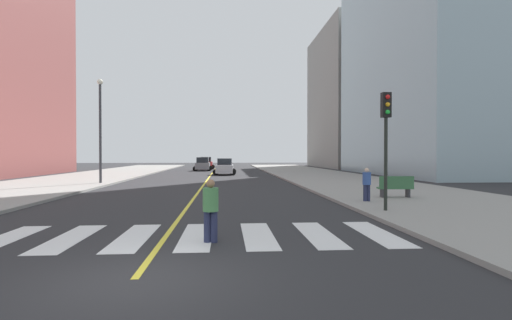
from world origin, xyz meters
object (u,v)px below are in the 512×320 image
Objects in this scene: park_bench at (396,187)px; street_lamp at (100,122)px; traffic_light_near_corner at (386,128)px; pedestrian_waiting_east at (367,183)px; car_red_second at (206,163)px; pedestrian_crossing at (211,208)px; car_silver_nearest at (225,167)px; car_gray_third at (203,164)px.

street_lamp is (-18.83, 12.21, 4.26)m from park_bench.
traffic_light_near_corner is 2.95× the size of pedestrian_waiting_east.
car_red_second is 2.62× the size of pedestrian_crossing.
car_silver_nearest is 0.54× the size of street_lamp.
car_red_second reaches higher than car_silver_nearest.
street_lamp is at bearing 58.72° from car_silver_nearest.
car_red_second is 48.01m from pedestrian_waiting_east.
street_lamp is (-6.68, -33.21, 4.01)m from car_red_second.
park_bench is 0.22× the size of street_lamp.
street_lamp reaches higher than car_red_second.
pedestrian_crossing is (-0.29, -36.52, 0.04)m from car_silver_nearest.
traffic_light_near_corner is 23.57m from street_lamp.
car_gray_third is at bearing -77.40° from traffic_light_near_corner.
car_silver_nearest is 0.99× the size of car_gray_third.
pedestrian_waiting_east is at bearing -131.85° from pedestrian_crossing.
pedestrian_waiting_east is (10.04, -46.95, 0.09)m from car_red_second.
car_silver_nearest is at bearing -74.96° from car_gray_third.
pedestrian_waiting_east is at bearing -96.50° from traffic_light_near_corner.
pedestrian_crossing is at bearing -86.65° from car_gray_third.
street_lamp is at bearing -45.92° from pedestrian_waiting_east.
car_gray_third is (-3.28, 12.06, 0.02)m from car_silver_nearest.
park_bench is at bearing -75.24° from car_red_second.
car_gray_third reaches higher than park_bench.
street_lamp reaches higher than car_silver_nearest.
car_silver_nearest is at bearing -80.46° from car_red_second.
pedestrian_waiting_east is (7.19, 7.82, 0.08)m from pedestrian_crossing.
car_gray_third is 42.01m from pedestrian_waiting_east.
pedestrian_crossing is at bearing -66.17° from street_lamp.
traffic_light_near_corner reaches higher than car_silver_nearest.
street_lamp is (-16.36, 16.90, 1.47)m from traffic_light_near_corner.
traffic_light_near_corner is 2.75× the size of pedestrian_crossing.
car_red_second is 2.82× the size of pedestrian_waiting_east.
traffic_light_near_corner is at bearing -79.28° from car_red_second.
park_bench is (12.28, -39.23, -0.24)m from car_gray_third.
car_silver_nearest is at bearing -78.40° from traffic_light_near_corner.
car_silver_nearest is at bearing 22.92° from park_bench.
park_bench is (12.14, -45.42, -0.25)m from car_red_second.
car_red_second is 34.11m from street_lamp.
traffic_light_near_corner is at bearing 156.84° from park_bench.
park_bench is 1.15× the size of pedestrian_waiting_east.
traffic_light_near_corner is at bearing -144.94° from pedestrian_crossing.
street_lamp reaches higher than pedestrian_waiting_east.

